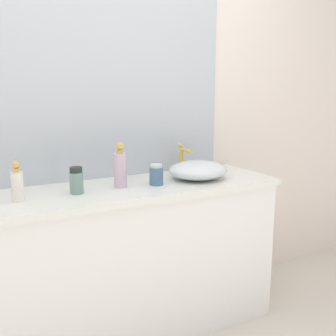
{
  "coord_description": "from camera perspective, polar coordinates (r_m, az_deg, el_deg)",
  "views": [
    {
      "loc": [
        -0.71,
        -1.44,
        1.36
      ],
      "look_at": [
        0.29,
        0.41,
        0.94
      ],
      "focal_mm": 42.04,
      "sensor_mm": 36.0,
      "label": 1
    }
  ],
  "objects": [
    {
      "name": "lotion_bottle",
      "position": [
        1.97,
        -13.14,
        -1.8
      ],
      "size": [
        0.07,
        0.07,
        0.13
      ],
      "color": "gray",
      "rests_on": "vanity_counter"
    },
    {
      "name": "faucet",
      "position": [
        2.38,
        2.15,
        1.85
      ],
      "size": [
        0.03,
        0.14,
        0.18
      ],
      "color": "gold",
      "rests_on": "vanity_counter"
    },
    {
      "name": "bathroom_wall_rear",
      "position": [
        2.28,
        -10.49,
        9.63
      ],
      "size": [
        6.0,
        0.06,
        2.6
      ],
      "primitive_type": "cube",
      "color": "silver",
      "rests_on": "ground"
    },
    {
      "name": "vanity_counter",
      "position": [
        2.24,
        -4.64,
        -13.18
      ],
      "size": [
        1.6,
        0.51,
        0.86
      ],
      "color": "white",
      "rests_on": "ground"
    },
    {
      "name": "wall_mirror_panel",
      "position": [
        2.28,
        -7.74,
        13.38
      ],
      "size": [
        1.36,
        0.01,
        1.18
      ],
      "primitive_type": "cube",
      "color": "#B2BCC6",
      "rests_on": "vanity_counter"
    },
    {
      "name": "spray_can",
      "position": [
        2.1,
        -1.71,
        -0.99
      ],
      "size": [
        0.07,
        0.07,
        0.11
      ],
      "color": "#466D92",
      "rests_on": "vanity_counter"
    },
    {
      "name": "perfume_bottle",
      "position": [
        2.05,
        -6.94,
        -0.02
      ],
      "size": [
        0.07,
        0.07,
        0.24
      ],
      "color": "#CAAFC6",
      "rests_on": "vanity_counter"
    },
    {
      "name": "soap_dispenser",
      "position": [
        1.92,
        -21.01,
        -2.23
      ],
      "size": [
        0.06,
        0.06,
        0.19
      ],
      "color": "white",
      "rests_on": "vanity_counter"
    },
    {
      "name": "sink_basin",
      "position": [
        2.24,
        4.36,
        -0.3
      ],
      "size": [
        0.34,
        0.31,
        0.1
      ],
      "primitive_type": "ellipsoid",
      "color": "silver",
      "rests_on": "vanity_counter"
    }
  ]
}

